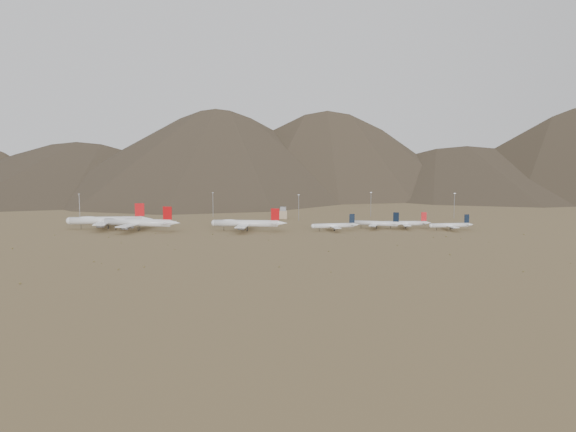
{
  "coord_description": "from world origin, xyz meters",
  "views": [
    {
      "loc": [
        41.04,
        -445.07,
        60.64
      ],
      "look_at": [
        35.96,
        30.0,
        11.88
      ],
      "focal_mm": 35.0,
      "sensor_mm": 36.0,
      "label": 1
    }
  ],
  "objects_px": {
    "widebody_west": "(107,220)",
    "control_tower": "(283,213)",
    "narrowbody_b": "(377,223)",
    "narrowbody_a": "(335,226)",
    "widebody_centre": "(138,222)",
    "widebody_east": "(246,223)"
  },
  "relations": [
    {
      "from": "widebody_east",
      "to": "control_tower",
      "type": "relative_size",
      "value": 5.38
    },
    {
      "from": "widebody_centre",
      "to": "narrowbody_a",
      "type": "xyz_separation_m",
      "value": [
        165.61,
        1.59,
        -2.67
      ]
    },
    {
      "from": "widebody_west",
      "to": "widebody_east",
      "type": "xyz_separation_m",
      "value": [
        121.98,
        -13.53,
        -0.91
      ]
    },
    {
      "from": "widebody_east",
      "to": "narrowbody_a",
      "type": "bearing_deg",
      "value": 5.15
    },
    {
      "from": "widebody_west",
      "to": "control_tower",
      "type": "height_order",
      "value": "widebody_west"
    },
    {
      "from": "widebody_west",
      "to": "narrowbody_b",
      "type": "relative_size",
      "value": 1.68
    },
    {
      "from": "widebody_centre",
      "to": "widebody_east",
      "type": "xyz_separation_m",
      "value": [
        91.25,
        0.24,
        -0.62
      ]
    },
    {
      "from": "narrowbody_b",
      "to": "control_tower",
      "type": "distance_m",
      "value": 117.04
    },
    {
      "from": "widebody_east",
      "to": "narrowbody_a",
      "type": "xyz_separation_m",
      "value": [
        74.36,
        1.34,
        -2.05
      ]
    },
    {
      "from": "widebody_west",
      "to": "control_tower",
      "type": "xyz_separation_m",
      "value": [
        151.01,
        84.44,
        -2.21
      ]
    },
    {
      "from": "narrowbody_a",
      "to": "narrowbody_b",
      "type": "height_order",
      "value": "narrowbody_b"
    },
    {
      "from": "widebody_west",
      "to": "widebody_centre",
      "type": "xyz_separation_m",
      "value": [
        30.73,
        -13.77,
        -0.3
      ]
    },
    {
      "from": "narrowbody_a",
      "to": "narrowbody_b",
      "type": "bearing_deg",
      "value": 7.67
    },
    {
      "from": "widebody_centre",
      "to": "widebody_east",
      "type": "height_order",
      "value": "widebody_centre"
    },
    {
      "from": "narrowbody_a",
      "to": "control_tower",
      "type": "height_order",
      "value": "narrowbody_a"
    },
    {
      "from": "widebody_east",
      "to": "narrowbody_a",
      "type": "relative_size",
      "value": 1.54
    },
    {
      "from": "control_tower",
      "to": "widebody_east",
      "type": "bearing_deg",
      "value": -106.51
    },
    {
      "from": "widebody_west",
      "to": "widebody_centre",
      "type": "height_order",
      "value": "widebody_west"
    },
    {
      "from": "widebody_centre",
      "to": "control_tower",
      "type": "xyz_separation_m",
      "value": [
        120.28,
        98.21,
        -1.91
      ]
    },
    {
      "from": "widebody_centre",
      "to": "narrowbody_a",
      "type": "bearing_deg",
      "value": 11.77
    },
    {
      "from": "widebody_centre",
      "to": "narrowbody_a",
      "type": "relative_size",
      "value": 1.67
    },
    {
      "from": "widebody_east",
      "to": "narrowbody_a",
      "type": "height_order",
      "value": "widebody_east"
    }
  ]
}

